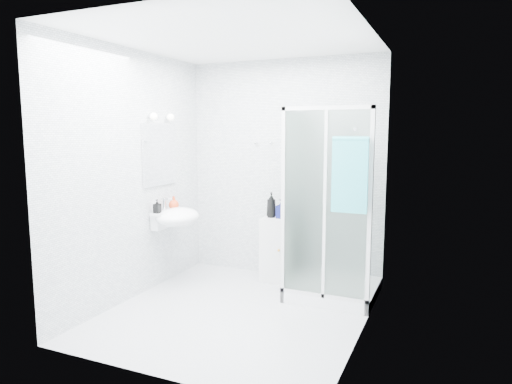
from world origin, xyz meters
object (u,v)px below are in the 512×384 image
at_px(shampoo_bottle_a, 271,205).
at_px(shampoo_bottle_b, 281,209).
at_px(wall_basin, 176,217).
at_px(hand_towel, 350,173).
at_px(shower_enclosure, 325,256).
at_px(soap_dispenser_orange, 174,203).
at_px(soap_dispenser_black, 157,206).
at_px(storage_cabinet, 276,249).

relative_size(shampoo_bottle_a, shampoo_bottle_b, 1.32).
relative_size(wall_basin, shampoo_bottle_b, 2.48).
relative_size(hand_towel, shampoo_bottle_a, 2.40).
height_order(shower_enclosure, shampoo_bottle_b, shower_enclosure).
relative_size(shower_enclosure, hand_towel, 2.81).
bearing_deg(shampoo_bottle_b, hand_towel, -37.07).
distance_m(wall_basin, shampoo_bottle_a, 1.11).
xyz_separation_m(shower_enclosure, wall_basin, (-1.66, -0.32, 0.35)).
height_order(hand_towel, shampoo_bottle_a, hand_towel).
xyz_separation_m(wall_basin, shampoo_bottle_a, (0.92, 0.63, 0.11)).
xyz_separation_m(shower_enclosure, shampoo_bottle_b, (-0.61, 0.30, 0.42)).
relative_size(soap_dispenser_orange, soap_dispenser_black, 1.01).
height_order(wall_basin, soap_dispenser_black, soap_dispenser_black).
bearing_deg(soap_dispenser_black, shampoo_bottle_a, 37.73).
bearing_deg(shampoo_bottle_a, shampoo_bottle_b, -3.01).
height_order(shower_enclosure, shampoo_bottle_a, shower_enclosure).
height_order(soap_dispenser_orange, soap_dispenser_black, same).
bearing_deg(wall_basin, shower_enclosure, 10.81).
bearing_deg(shampoo_bottle_b, soap_dispenser_black, -145.72).
xyz_separation_m(wall_basin, soap_dispenser_orange, (-0.09, 0.11, 0.14)).
bearing_deg(storage_cabinet, hand_towel, -36.96).
height_order(shampoo_bottle_a, soap_dispenser_orange, shampoo_bottle_a).
bearing_deg(shampoo_bottle_a, soap_dispenser_orange, -152.83).
relative_size(wall_basin, soap_dispenser_black, 3.69).
bearing_deg(wall_basin, soap_dispenser_black, -124.61).
xyz_separation_m(hand_towel, soap_dispenser_orange, (-2.07, 0.19, -0.44)).
bearing_deg(storage_cabinet, shower_enclosure, -25.59).
height_order(hand_towel, shampoo_bottle_b, hand_towel).
height_order(storage_cabinet, soap_dispenser_orange, soap_dispenser_orange).
distance_m(shower_enclosure, soap_dispenser_orange, 1.83).
relative_size(hand_towel, shampoo_bottle_b, 3.16).
height_order(shower_enclosure, wall_basin, shower_enclosure).
distance_m(storage_cabinet, hand_towel, 1.57).
xyz_separation_m(storage_cabinet, shampoo_bottle_a, (-0.07, 0.02, 0.53)).
xyz_separation_m(soap_dispenser_orange, soap_dispenser_black, (-0.03, -0.28, -0.00)).
bearing_deg(wall_basin, hand_towel, -2.46).
relative_size(shower_enclosure, shampoo_bottle_b, 8.87).
xyz_separation_m(shampoo_bottle_a, shampoo_bottle_b, (0.13, -0.01, -0.04)).
height_order(wall_basin, shampoo_bottle_b, wall_basin).
xyz_separation_m(shower_enclosure, hand_towel, (0.32, -0.40, 0.93)).
relative_size(shampoo_bottle_b, soap_dispenser_black, 1.48).
bearing_deg(storage_cabinet, shampoo_bottle_a, 161.74).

